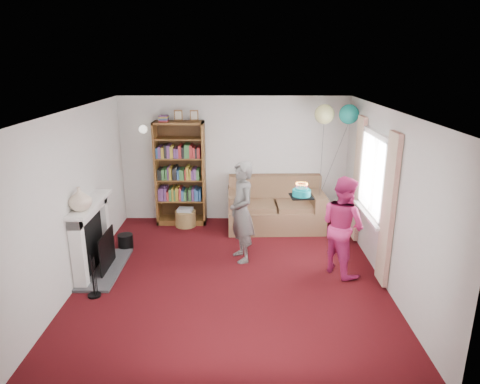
{
  "coord_description": "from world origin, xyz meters",
  "views": [
    {
      "loc": [
        0.17,
        -5.84,
        3.17
      ],
      "look_at": [
        0.13,
        0.6,
        1.16
      ],
      "focal_mm": 32.0,
      "sensor_mm": 36.0,
      "label": 1
    }
  ],
  "objects_px": {
    "bookcase": "(181,174)",
    "birthday_cake": "(301,193)",
    "sofa": "(275,209)",
    "person_magenta": "(343,226)",
    "person_striped": "(242,212)"
  },
  "relations": [
    {
      "from": "person_striped",
      "to": "birthday_cake",
      "type": "distance_m",
      "value": 1.0
    },
    {
      "from": "bookcase",
      "to": "sofa",
      "type": "height_order",
      "value": "bookcase"
    },
    {
      "from": "person_magenta",
      "to": "birthday_cake",
      "type": "bearing_deg",
      "value": 29.35
    },
    {
      "from": "person_striped",
      "to": "person_magenta",
      "type": "bearing_deg",
      "value": 54.7
    },
    {
      "from": "person_magenta",
      "to": "birthday_cake",
      "type": "xyz_separation_m",
      "value": [
        -0.6,
        0.34,
        0.41
      ]
    },
    {
      "from": "sofa",
      "to": "person_magenta",
      "type": "relative_size",
      "value": 1.19
    },
    {
      "from": "person_striped",
      "to": "person_magenta",
      "type": "xyz_separation_m",
      "value": [
        1.53,
        -0.43,
        -0.06
      ]
    },
    {
      "from": "bookcase",
      "to": "birthday_cake",
      "type": "height_order",
      "value": "bookcase"
    },
    {
      "from": "person_striped",
      "to": "person_magenta",
      "type": "height_order",
      "value": "person_striped"
    },
    {
      "from": "bookcase",
      "to": "person_magenta",
      "type": "bearing_deg",
      "value": -37.86
    },
    {
      "from": "person_striped",
      "to": "sofa",
      "type": "bearing_deg",
      "value": 136.28
    },
    {
      "from": "sofa",
      "to": "birthday_cake",
      "type": "xyz_separation_m",
      "value": [
        0.27,
        -1.56,
        0.82
      ]
    },
    {
      "from": "person_striped",
      "to": "birthday_cake",
      "type": "relative_size",
      "value": 4.85
    },
    {
      "from": "sofa",
      "to": "person_striped",
      "type": "height_order",
      "value": "person_striped"
    },
    {
      "from": "bookcase",
      "to": "birthday_cake",
      "type": "xyz_separation_m",
      "value": [
        2.14,
        -1.79,
        0.18
      ]
    }
  ]
}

